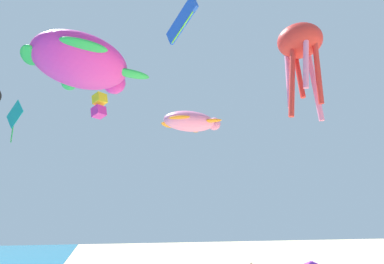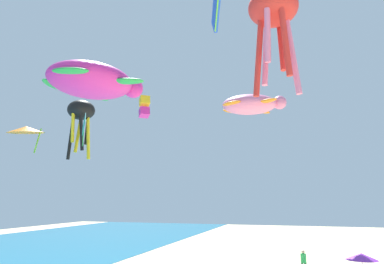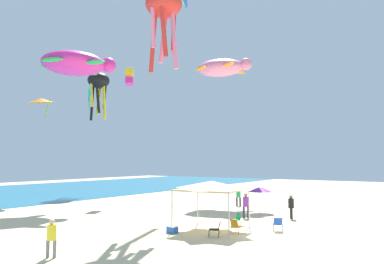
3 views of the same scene
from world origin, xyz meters
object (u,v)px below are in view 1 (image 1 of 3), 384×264
object	(u,v)px
kite_turtle_magenta	(84,64)
kite_diamond_teal	(15,116)
kite_box_yellow	(99,106)
beach_umbrella	(311,264)
kite_octopus_red	(300,46)
kite_parafoil_blue	(182,21)
kite_turtle_pink	(190,122)

from	to	relation	value
kite_turtle_magenta	kite_diamond_teal	bearing A→B (deg)	72.88
kite_box_yellow	kite_turtle_magenta	size ratio (longest dim) A/B	0.25
beach_umbrella	kite_octopus_red	world-z (taller)	kite_octopus_red
kite_diamond_teal	kite_box_yellow	size ratio (longest dim) A/B	1.59
kite_turtle_magenta	kite_parafoil_blue	bearing A→B (deg)	-11.68
kite_turtle_pink	kite_turtle_magenta	xyz separation A→B (m)	(-11.91, 9.45, -0.77)
kite_box_yellow	kite_turtle_magenta	xyz separation A→B (m)	(-6.54, 0.90, 0.16)
kite_parafoil_blue	kite_turtle_magenta	bearing A→B (deg)	116.14
kite_parafoil_blue	kite_turtle_magenta	size ratio (longest dim) A/B	0.59
kite_parafoil_blue	kite_turtle_pink	world-z (taller)	kite_parafoil_blue
kite_diamond_teal	kite_parafoil_blue	bearing A→B (deg)	-128.23
kite_parafoil_blue	kite_box_yellow	bearing A→B (deg)	76.69
beach_umbrella	kite_octopus_red	bearing A→B (deg)	148.90
kite_turtle_pink	kite_box_yellow	size ratio (longest dim) A/B	3.34
beach_umbrella	kite_diamond_teal	distance (m)	23.56
kite_octopus_red	kite_turtle_magenta	bearing A→B (deg)	100.57
beach_umbrella	kite_box_yellow	distance (m)	19.69
beach_umbrella	kite_turtle_magenta	world-z (taller)	kite_turtle_magenta
kite_diamond_teal	kite_box_yellow	world-z (taller)	kite_box_yellow
kite_octopus_red	kite_turtle_pink	xyz separation A→B (m)	(14.17, 3.10, -1.03)
beach_umbrella	kite_parafoil_blue	world-z (taller)	kite_parafoil_blue
kite_parafoil_blue	kite_octopus_red	xyz separation A→B (m)	(-9.30, -5.23, -6.64)
kite_turtle_pink	kite_box_yellow	world-z (taller)	kite_turtle_pink
kite_octopus_red	kite_turtle_magenta	xyz separation A→B (m)	(2.26, 12.55, -1.80)
kite_octopus_red	kite_diamond_teal	size ratio (longest dim) A/B	1.97
kite_turtle_pink	kite_box_yellow	bearing A→B (deg)	-159.52
kite_octopus_red	kite_box_yellow	world-z (taller)	kite_octopus_red
kite_parafoil_blue	kite_turtle_pink	distance (m)	9.33
kite_octopus_red	kite_diamond_teal	xyz separation A→B (m)	(7.94, 17.06, -3.47)
kite_turtle_pink	kite_turtle_magenta	bearing A→B (deg)	-140.05
kite_octopus_red	kite_box_yellow	size ratio (longest dim) A/B	3.13
kite_turtle_pink	kite_turtle_magenta	size ratio (longest dim) A/B	0.84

